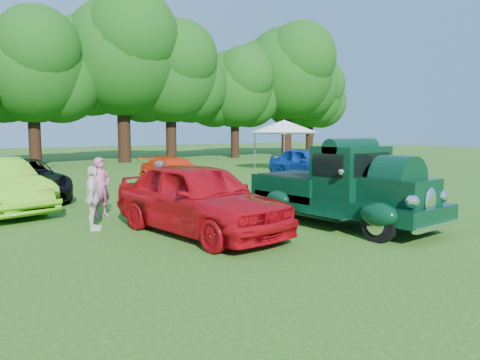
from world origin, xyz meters
TOP-DOWN VIEW (x-y plane):
  - ground at (0.00, 0.00)m, footprint 120.00×120.00m
  - hero_pickup at (0.58, -0.56)m, footprint 2.43×5.23m
  - red_convertible at (-2.92, 0.88)m, footprint 2.29×5.13m
  - back_car_black at (-4.72, 9.06)m, footprint 2.78×5.34m
  - back_car_orange at (1.30, 8.94)m, footprint 2.03×4.48m
  - back_car_blue at (7.99, 7.41)m, footprint 2.47×4.92m
  - back_car_green at (9.00, 7.96)m, footprint 1.51×4.21m
  - spectator_pink at (-3.84, 4.43)m, footprint 0.71×0.58m
  - spectator_grey at (-2.25, 3.84)m, footprint 0.96×0.92m
  - spectator_white at (-4.72, 2.81)m, footprint 0.75×1.00m
  - canopy_tent at (10.97, 12.21)m, footprint 4.14×4.14m
  - tree_line at (-1.45, 24.09)m, footprint 62.38×10.57m

SIDE VIEW (x-z plane):
  - ground at x=0.00m, z-range 0.00..0.00m
  - back_car_orange at x=1.30m, z-range 0.00..1.27m
  - back_car_green at x=9.00m, z-range 0.00..1.38m
  - back_car_black at x=-4.72m, z-range 0.00..1.44m
  - spectator_grey at x=-2.25m, z-range 0.00..1.56m
  - spectator_white at x=-4.72m, z-range 0.00..1.58m
  - back_car_blue at x=7.99m, z-range 0.00..1.61m
  - spectator_pink at x=-3.84m, z-range 0.00..1.68m
  - red_convertible at x=-2.92m, z-range 0.00..1.71m
  - hero_pickup at x=0.58m, z-range -0.14..1.91m
  - canopy_tent at x=10.97m, z-range 1.12..4.17m
  - tree_line at x=-1.45m, z-range 0.91..13.14m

